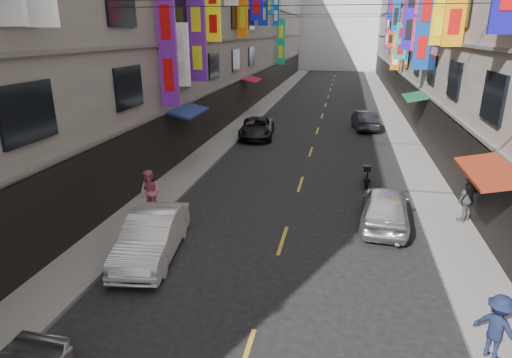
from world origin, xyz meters
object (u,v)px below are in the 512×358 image
at_px(car_right_mid, 385,207).
at_px(pedestrian_lfar, 150,193).
at_px(car_left_mid, 152,236).
at_px(pedestrian_rfar, 468,199).
at_px(scooter_far_right, 367,176).
at_px(car_left_far, 257,128).
at_px(pedestrian_rnear, 497,327).
at_px(car_right_far, 365,120).

relative_size(car_right_mid, pedestrian_lfar, 2.40).
distance_m(car_left_mid, pedestrian_rfar, 11.60).
bearing_deg(scooter_far_right, car_left_far, -49.33).
bearing_deg(scooter_far_right, pedestrian_rfar, 132.97).
distance_m(car_left_mid, pedestrian_rnear, 9.84).
bearing_deg(car_right_far, car_left_mid, 63.38).
height_order(car_left_far, car_right_mid, car_right_mid).
height_order(car_left_far, pedestrian_rnear, pedestrian_rnear).
xyz_separation_m(pedestrian_lfar, pedestrian_rnear, (10.80, -5.85, -0.12)).
xyz_separation_m(car_right_mid, pedestrian_rfar, (3.02, 0.66, 0.30)).
relative_size(scooter_far_right, car_right_mid, 0.42).
height_order(car_right_far, pedestrian_rfar, pedestrian_rfar).
relative_size(car_left_mid, pedestrian_rnear, 2.82).
xyz_separation_m(car_left_far, pedestrian_lfar, (-1.40, -14.08, 0.35)).
bearing_deg(car_left_far, pedestrian_rnear, -71.32).
relative_size(car_right_mid, car_right_far, 1.02).
relative_size(pedestrian_lfar, pedestrian_rnear, 1.15).
relative_size(car_left_mid, car_right_mid, 1.02).
bearing_deg(scooter_far_right, pedestrian_rnear, 102.06).
height_order(car_left_mid, pedestrian_rnear, pedestrian_rnear).
height_order(car_right_far, pedestrian_rnear, pedestrian_rnear).
bearing_deg(pedestrian_rfar, pedestrian_lfar, -34.95).
xyz_separation_m(car_left_mid, pedestrian_lfar, (-1.40, 2.96, 0.29)).
distance_m(scooter_far_right, pedestrian_lfar, 10.20).
height_order(car_right_mid, pedestrian_rnear, pedestrian_rnear).
bearing_deg(pedestrian_lfar, scooter_far_right, 47.44).
distance_m(pedestrian_lfar, pedestrian_rfar, 12.13).
relative_size(car_right_mid, pedestrian_rnear, 2.76).
xyz_separation_m(car_right_far, pedestrian_rnear, (2.00, -24.18, 0.20)).
relative_size(scooter_far_right, car_right_far, 0.42).
bearing_deg(pedestrian_rfar, car_right_mid, -30.87).
relative_size(car_left_far, pedestrian_lfar, 2.66).
bearing_deg(pedestrian_rnear, pedestrian_rfar, -58.24).
height_order(car_left_far, pedestrian_rfar, pedestrian_rfar).
xyz_separation_m(car_left_mid, car_left_far, (0.00, 17.04, -0.06)).
distance_m(car_left_far, car_right_far, 8.53).
relative_size(scooter_far_right, pedestrian_rfar, 0.98).
bearing_deg(pedestrian_rnear, car_left_mid, 23.65).
bearing_deg(pedestrian_rfar, pedestrian_rnear, 37.78).
bearing_deg(car_left_mid, car_right_mid, 19.98).
distance_m(car_left_mid, car_left_far, 17.04).
xyz_separation_m(car_right_far, pedestrian_lfar, (-8.80, -18.33, 0.32)).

